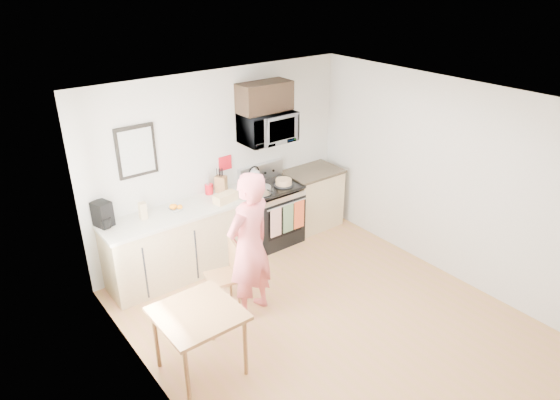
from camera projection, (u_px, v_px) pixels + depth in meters
floor at (329, 323)px, 5.86m from camera, size 4.60×4.60×0.00m
back_wall at (222, 164)px, 6.95m from camera, size 4.00×0.04×2.60m
front_wall at (549, 344)px, 3.65m from camera, size 4.00×0.04×2.60m
left_wall at (160, 294)px, 4.21m from camera, size 0.04×4.60×2.60m
right_wall at (449, 181)px, 6.40m from camera, size 0.04×4.60×2.60m
ceiling at (341, 106)px, 4.75m from camera, size 4.00×4.60×0.04m
window at (124, 231)px, 4.69m from camera, size 0.06×1.40×1.50m
cabinet_left at (185, 242)px, 6.67m from camera, size 2.10×0.60×0.90m
countertop_left at (182, 211)px, 6.46m from camera, size 2.14×0.64×0.04m
cabinet_right at (312, 199)px, 7.89m from camera, size 0.84×0.60×0.90m
countertop_right at (312, 172)px, 7.69m from camera, size 0.88×0.64×0.04m
range at (272, 215)px, 7.44m from camera, size 0.76×0.70×1.16m
microwave at (267, 127)px, 6.94m from camera, size 0.76×0.51×0.42m
upper_cabinet at (265, 97)px, 6.80m from camera, size 0.76×0.35×0.40m
wall_art at (136, 151)px, 6.09m from camera, size 0.50×0.04×0.65m
wall_trivet at (225, 163)px, 6.97m from camera, size 0.20×0.02×0.20m
person at (249, 246)px, 5.68m from camera, size 0.75×0.58×1.82m
dining_table at (198, 319)px, 4.91m from camera, size 0.79×0.79×0.74m
chair at (231, 265)px, 5.97m from camera, size 0.47×0.44×0.86m
knife_block at (221, 184)px, 6.90m from camera, size 0.18×0.19×0.24m
utensil_crock at (209, 185)px, 6.85m from camera, size 0.11×0.11×0.34m
fruit_bowl at (175, 208)px, 6.42m from camera, size 0.20×0.20×0.09m
milk_carton at (143, 211)px, 6.19m from camera, size 0.08×0.08×0.22m
coffee_maker at (103, 215)px, 6.00m from camera, size 0.23×0.29×0.31m
bread_bag at (226, 198)px, 6.65m from camera, size 0.35×0.21×0.12m
cake at (284, 182)px, 7.19m from camera, size 0.28×0.28×0.09m
kettle at (254, 175)px, 7.26m from camera, size 0.20×0.20×0.26m
pot at (263, 190)px, 6.92m from camera, size 0.22×0.37×0.11m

